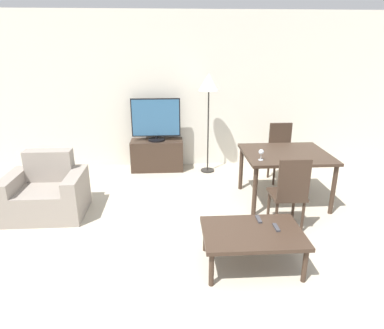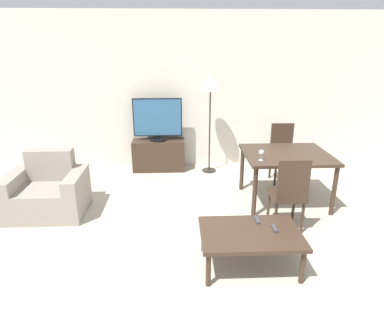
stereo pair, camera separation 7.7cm
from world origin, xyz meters
name	(u,v)px [view 1 (the left image)]	position (x,y,z in m)	size (l,w,h in m)	color
ground_plane	(221,303)	(0.00, 0.00, 0.00)	(18.00, 18.00, 0.00)	#B2A893
wall_back	(193,92)	(0.00, 3.73, 1.35)	(7.82, 0.06, 2.70)	silver
armchair	(47,194)	(-2.07, 1.84, 0.29)	(0.98, 0.75, 0.82)	gray
tv_stand	(157,155)	(-0.67, 3.46, 0.27)	(0.92, 0.40, 0.54)	#38281E
tv	(156,120)	(-0.67, 3.45, 0.92)	(0.85, 0.30, 0.74)	black
coffee_table	(253,235)	(0.38, 0.54, 0.35)	(1.00, 0.69, 0.39)	#38281E
dining_table	(285,158)	(1.18, 2.04, 0.64)	(1.17, 1.02, 0.73)	#38281E
dining_chair_near	(290,191)	(0.98, 1.22, 0.52)	(0.40, 0.40, 0.94)	#38281E
dining_chair_far	(281,150)	(1.39, 2.86, 0.52)	(0.40, 0.40, 0.94)	#38281E
floor_lamp	(209,87)	(0.23, 3.32, 1.48)	(0.34, 0.34, 1.70)	black
remote_primary	(276,227)	(0.63, 0.58, 0.40)	(0.04, 0.15, 0.02)	#38383D
remote_secondary	(259,219)	(0.50, 0.76, 0.40)	(0.04, 0.15, 0.02)	#38383D
wine_glass_left	(261,153)	(0.75, 1.75, 0.83)	(0.07, 0.07, 0.15)	silver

